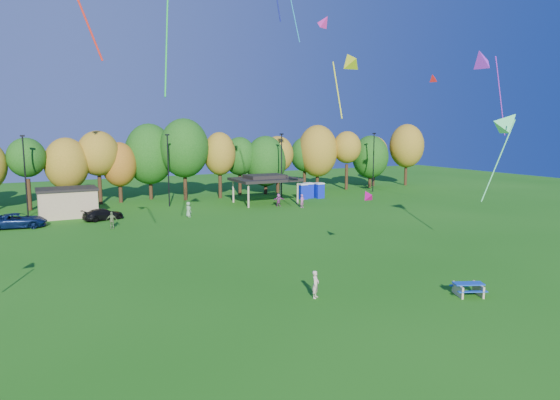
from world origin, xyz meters
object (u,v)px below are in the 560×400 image
porta_potties (310,191)px  kite_flyer (315,284)px  car_d (103,214)px  picnic_table (468,288)px  car_c (18,221)px

porta_potties → kite_flyer: (-20.94, -35.85, -0.28)m
porta_potties → kite_flyer: size_ratio=2.30×
car_d → picnic_table: bearing=-172.5°
car_c → car_d: (8.14, 0.57, -0.11)m
porta_potties → car_c: (-36.49, -4.66, -0.37)m
kite_flyer → car_c: bearing=75.3°
kite_flyer → car_d: size_ratio=0.38×
picnic_table → car_d: car_d is taller
porta_potties → kite_flyer: porta_potties is taller
picnic_table → car_d: bearing=137.2°
porta_potties → car_d: 28.65m
porta_potties → car_c: 36.79m
kite_flyer → car_d: (-7.42, 31.76, -0.19)m
car_c → picnic_table: bearing=-137.0°
porta_potties → picnic_table: (-12.63, -39.64, -0.66)m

